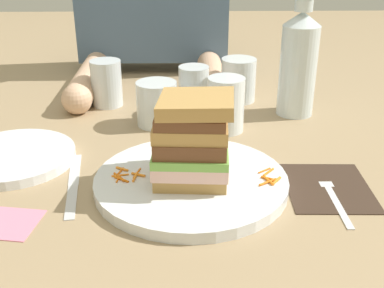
{
  "coord_description": "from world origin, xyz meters",
  "views": [
    {
      "loc": [
        -0.01,
        -0.66,
        0.37
      ],
      "look_at": [
        0.0,
        0.01,
        0.06
      ],
      "focal_mm": 45.75,
      "sensor_mm": 36.0,
      "label": 1
    }
  ],
  "objects_px": {
    "empty_tumbler_0": "(194,90)",
    "empty_tumbler_3": "(238,80)",
    "fork": "(332,193)",
    "water_bottle": "(299,61)",
    "empty_tumbler_2": "(107,83)",
    "side_plate": "(13,157)",
    "main_plate": "(192,182)",
    "napkin_pink": "(9,223)",
    "knife": "(73,185)",
    "empty_tumbler_1": "(157,104)",
    "napkin_dark": "(328,187)",
    "sandwich": "(193,139)",
    "juice_glass": "(226,107)"
  },
  "relations": [
    {
      "from": "main_plate",
      "to": "water_bottle",
      "type": "relative_size",
      "value": 1.16
    },
    {
      "from": "empty_tumbler_1",
      "to": "side_plate",
      "type": "relative_size",
      "value": 0.42
    },
    {
      "from": "water_bottle",
      "to": "napkin_pink",
      "type": "xyz_separation_m",
      "value": [
        -0.46,
        -0.39,
        -0.11
      ]
    },
    {
      "from": "knife",
      "to": "empty_tumbler_0",
      "type": "height_order",
      "value": "empty_tumbler_0"
    },
    {
      "from": "sandwich",
      "to": "knife",
      "type": "relative_size",
      "value": 0.65
    },
    {
      "from": "juice_glass",
      "to": "side_plate",
      "type": "height_order",
      "value": "juice_glass"
    },
    {
      "from": "side_plate",
      "to": "empty_tumbler_3",
      "type": "bearing_deg",
      "value": 35.88
    },
    {
      "from": "sandwich",
      "to": "napkin_dark",
      "type": "height_order",
      "value": "sandwich"
    },
    {
      "from": "juice_glass",
      "to": "empty_tumbler_2",
      "type": "height_order",
      "value": "juice_glass"
    },
    {
      "from": "empty_tumbler_0",
      "to": "napkin_pink",
      "type": "xyz_separation_m",
      "value": [
        -0.25,
        -0.4,
        -0.05
      ]
    },
    {
      "from": "empty_tumbler_2",
      "to": "water_bottle",
      "type": "bearing_deg",
      "value": -8.38
    },
    {
      "from": "empty_tumbler_1",
      "to": "napkin_pink",
      "type": "xyz_separation_m",
      "value": [
        -0.18,
        -0.34,
        -0.04
      ]
    },
    {
      "from": "empty_tumbler_1",
      "to": "empty_tumbler_2",
      "type": "distance_m",
      "value": 0.16
    },
    {
      "from": "juice_glass",
      "to": "empty_tumbler_3",
      "type": "distance_m",
      "value": 0.17
    },
    {
      "from": "empty_tumbler_1",
      "to": "juice_glass",
      "type": "bearing_deg",
      "value": -13.5
    },
    {
      "from": "napkin_dark",
      "to": "water_bottle",
      "type": "xyz_separation_m",
      "value": [
        0.01,
        0.31,
        0.11
      ]
    },
    {
      "from": "napkin_dark",
      "to": "juice_glass",
      "type": "xyz_separation_m",
      "value": [
        -0.14,
        0.22,
        0.04
      ]
    },
    {
      "from": "empty_tumbler_2",
      "to": "main_plate",
      "type": "bearing_deg",
      "value": -64.02
    },
    {
      "from": "napkin_pink",
      "to": "knife",
      "type": "bearing_deg",
      "value": 56.8
    },
    {
      "from": "empty_tumbler_2",
      "to": "side_plate",
      "type": "distance_m",
      "value": 0.3
    },
    {
      "from": "napkin_pink",
      "to": "empty_tumbler_0",
      "type": "bearing_deg",
      "value": 57.79
    },
    {
      "from": "napkin_pink",
      "to": "empty_tumbler_3",
      "type": "bearing_deg",
      "value": 53.47
    },
    {
      "from": "empty_tumbler_0",
      "to": "empty_tumbler_3",
      "type": "bearing_deg",
      "value": 36.6
    },
    {
      "from": "side_plate",
      "to": "sandwich",
      "type": "bearing_deg",
      "value": -17.32
    },
    {
      "from": "sandwich",
      "to": "juice_glass",
      "type": "distance_m",
      "value": 0.23
    },
    {
      "from": "juice_glass",
      "to": "napkin_pink",
      "type": "relative_size",
      "value": 1.39
    },
    {
      "from": "fork",
      "to": "empty_tumbler_3",
      "type": "distance_m",
      "value": 0.43
    },
    {
      "from": "empty_tumbler_3",
      "to": "juice_glass",
      "type": "bearing_deg",
      "value": -103.96
    },
    {
      "from": "side_plate",
      "to": "empty_tumbler_1",
      "type": "bearing_deg",
      "value": 34.02
    },
    {
      "from": "main_plate",
      "to": "empty_tumbler_0",
      "type": "distance_m",
      "value": 0.31
    },
    {
      "from": "main_plate",
      "to": "napkin_pink",
      "type": "height_order",
      "value": "main_plate"
    },
    {
      "from": "juice_glass",
      "to": "empty_tumbler_0",
      "type": "distance_m",
      "value": 0.11
    },
    {
      "from": "knife",
      "to": "main_plate",
      "type": "bearing_deg",
      "value": -1.95
    },
    {
      "from": "empty_tumbler_0",
      "to": "empty_tumbler_1",
      "type": "relative_size",
      "value": 1.14
    },
    {
      "from": "empty_tumbler_0",
      "to": "napkin_pink",
      "type": "height_order",
      "value": "empty_tumbler_0"
    },
    {
      "from": "side_plate",
      "to": "main_plate",
      "type": "bearing_deg",
      "value": -17.29
    },
    {
      "from": "knife",
      "to": "empty_tumbler_3",
      "type": "xyz_separation_m",
      "value": [
        0.29,
        0.38,
        0.05
      ]
    },
    {
      "from": "fork",
      "to": "water_bottle",
      "type": "relative_size",
      "value": 0.67
    },
    {
      "from": "empty_tumbler_3",
      "to": "napkin_pink",
      "type": "relative_size",
      "value": 1.27
    },
    {
      "from": "napkin_dark",
      "to": "main_plate",
      "type": "bearing_deg",
      "value": 178.27
    },
    {
      "from": "fork",
      "to": "sandwich",
      "type": "bearing_deg",
      "value": 172.12
    },
    {
      "from": "water_bottle",
      "to": "side_plate",
      "type": "height_order",
      "value": "water_bottle"
    },
    {
      "from": "napkin_pink",
      "to": "empty_tumbler_2",
      "type": "bearing_deg",
      "value": 81.24
    },
    {
      "from": "napkin_dark",
      "to": "fork",
      "type": "height_order",
      "value": "fork"
    },
    {
      "from": "main_plate",
      "to": "water_bottle",
      "type": "xyz_separation_m",
      "value": [
        0.22,
        0.3,
        0.1
      ]
    },
    {
      "from": "knife",
      "to": "empty_tumbler_3",
      "type": "distance_m",
      "value": 0.48
    },
    {
      "from": "water_bottle",
      "to": "fork",
      "type": "bearing_deg",
      "value": -92.31
    },
    {
      "from": "main_plate",
      "to": "fork",
      "type": "height_order",
      "value": "main_plate"
    },
    {
      "from": "empty_tumbler_1",
      "to": "side_plate",
      "type": "distance_m",
      "value": 0.28
    },
    {
      "from": "napkin_pink",
      "to": "empty_tumbler_1",
      "type": "bearing_deg",
      "value": 62.03
    }
  ]
}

